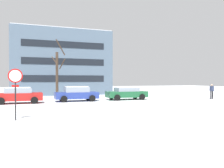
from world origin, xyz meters
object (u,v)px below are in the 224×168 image
parked_car_red (18,95)px  parked_car_green (127,93)px  pedestrian_crossing (212,90)px  parked_car_blue (77,94)px  stop_sign (15,84)px

parked_car_red → parked_car_green: bearing=1.2°
parked_car_green → pedestrian_crossing: (9.29, -2.74, 0.27)m
parked_car_blue → parked_car_red: bearing=-176.4°
parked_car_red → parked_car_blue: size_ratio=0.99×
parked_car_red → stop_sign: bearing=-91.1°
stop_sign → pedestrian_crossing: 21.84m
stop_sign → parked_car_red: stop_sign is taller
stop_sign → pedestrian_crossing: bearing=19.8°
parked_car_blue → parked_car_green: bearing=-1.2°
pedestrian_crossing → parked_car_green: bearing=163.6°
stop_sign → pedestrian_crossing: (20.53, 7.39, -0.97)m
stop_sign → parked_car_green: 15.18m
parked_car_blue → pedestrian_crossing: pedestrian_crossing is taller
parked_car_red → parked_car_blue: parked_car_blue is taller
pedestrian_crossing → stop_sign: bearing=-160.2°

